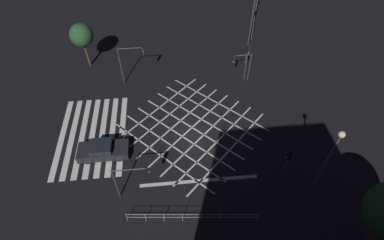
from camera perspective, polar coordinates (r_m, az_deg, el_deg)
ground_plane at (r=27.92m, az=-0.00°, el=-1.45°), size 200.00×200.00×0.00m
road_markings at (r=27.87m, az=-10.60°, el=-2.62°), size 14.22×19.22×0.01m
traffic_light_ne_cross at (r=23.15m, az=17.70°, el=-7.29°), size 0.36×0.39×4.03m
traffic_light_nw_cross at (r=31.85m, az=9.28°, el=10.91°), size 0.36×1.92×3.36m
traffic_light_sw_cross at (r=31.26m, az=-11.35°, el=11.67°), size 0.36×2.61×4.44m
traffic_light_se_cross at (r=21.99m, az=-11.02°, el=-10.39°), size 0.36×2.66×3.60m
traffic_light_nw_main at (r=31.68m, az=10.56°, el=11.95°), size 0.39×0.36×4.34m
street_lamp_east at (r=32.82m, az=11.50°, el=19.10°), size 0.56×0.56×8.12m
street_lamp_far at (r=21.35m, az=24.45°, el=-6.82°), size 0.43×0.43×7.72m
street_tree_near at (r=34.95m, az=-20.30°, el=14.90°), size 2.47×2.47×5.13m
waiting_car at (r=26.53m, az=-16.58°, el=-5.51°), size 1.81×4.28×1.36m
pedestrian_railing at (r=22.31m, az=-0.00°, el=-17.94°), size 0.96×9.30×1.05m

